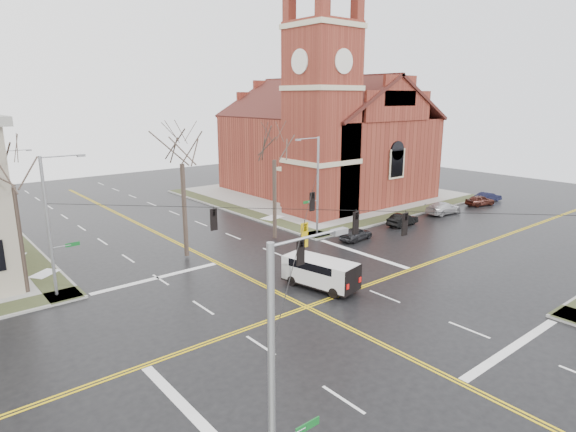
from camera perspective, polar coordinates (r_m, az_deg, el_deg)
ground at (r=30.26m, az=2.22°, el=-10.73°), size 120.00×120.00×0.00m
sidewalks at (r=30.23m, az=2.23°, el=-10.60°), size 80.00×80.00×0.17m
road_markings at (r=30.26m, az=2.22°, el=-10.72°), size 100.00×100.00×0.01m
church at (r=62.66m, az=4.24°, el=10.06°), size 24.28×27.48×27.50m
signal_pole_ne at (r=44.30m, az=3.38°, el=3.94°), size 2.75×0.22×9.00m
signal_pole_nw at (r=33.65m, az=-26.27°, el=-0.71°), size 2.75×0.22×9.00m
signal_pole_sw at (r=13.75m, az=-1.31°, el=-19.98°), size 2.75×0.22×9.00m
span_wires at (r=28.24m, az=2.34°, el=0.78°), size 23.02×23.02×0.03m
traffic_signals at (r=27.95m, az=3.24°, el=-0.96°), size 8.21×8.26×1.30m
streetlight_north_a at (r=49.78m, az=-29.98°, el=2.63°), size 2.30×0.20×8.00m
cargo_van at (r=32.87m, az=3.54°, el=-6.46°), size 3.09×5.56×2.00m
parked_car_a at (r=43.92m, az=8.07°, el=-2.09°), size 3.64×1.76×1.20m
parked_car_b at (r=49.73m, az=13.42°, el=-0.42°), size 3.82×1.50×1.24m
parked_car_c at (r=55.92m, az=17.94°, el=0.91°), size 4.75×2.19×1.35m
parked_car_d at (r=61.80m, az=21.79°, el=1.74°), size 3.96×2.33×1.26m
parked_car_e at (r=64.59m, az=22.63°, el=2.12°), size 3.76×1.99×1.18m
tree_nw_far at (r=34.60m, az=-29.94°, el=3.70°), size 4.00×4.00×10.46m
tree_nw_near at (r=38.16m, az=-12.49°, el=6.79°), size 4.00×4.00×11.17m
tree_ne at (r=42.41m, az=-1.64°, el=7.28°), size 4.00×4.00×10.64m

